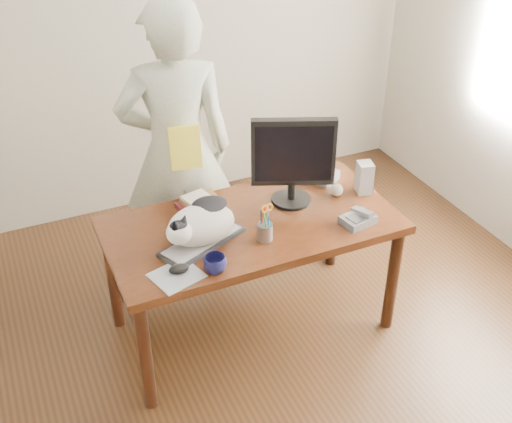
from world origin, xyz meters
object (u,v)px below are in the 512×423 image
(desk, at_px, (247,237))
(monitor, at_px, (293,157))
(phone, at_px, (358,219))
(baseball, at_px, (337,190))
(mouse, at_px, (179,269))
(cat, at_px, (199,224))
(speaker, at_px, (364,178))
(coffee_mug, at_px, (215,264))
(pen_cup, at_px, (265,230))
(book_stack, at_px, (199,203))
(keyboard, at_px, (202,242))
(calculator, at_px, (319,174))
(person, at_px, (177,153))

(desk, relative_size, monitor, 3.06)
(phone, distance_m, baseball, 0.30)
(mouse, bearing_deg, monitor, 7.55)
(cat, xyz_separation_m, mouse, (-0.17, -0.17, -0.11))
(mouse, height_order, speaker, speaker)
(desk, height_order, speaker, speaker)
(coffee_mug, height_order, speaker, speaker)
(pen_cup, height_order, book_stack, pen_cup)
(coffee_mug, bearing_deg, mouse, 158.27)
(keyboard, distance_m, cat, 0.12)
(baseball, relative_size, book_stack, 0.30)
(calculator, bearing_deg, cat, 173.35)
(pen_cup, bearing_deg, person, 105.41)
(cat, height_order, person, person)
(speaker, relative_size, person, 0.10)
(desk, distance_m, book_stack, 0.33)
(pen_cup, bearing_deg, cat, 165.44)
(phone, bearing_deg, desk, 137.92)
(mouse, relative_size, speaker, 0.62)
(desk, xyz_separation_m, mouse, (-0.51, -0.34, 0.17))
(phone, bearing_deg, monitor, 114.92)
(book_stack, distance_m, person, 0.38)
(mouse, relative_size, coffee_mug, 1.01)
(pen_cup, xyz_separation_m, speaker, (0.73, 0.20, 0.04))
(baseball, bearing_deg, desk, 177.56)
(monitor, xyz_separation_m, baseball, (0.28, -0.04, -0.26))
(baseball, bearing_deg, cat, -171.04)
(cat, height_order, speaker, cat)
(desk, distance_m, baseball, 0.59)
(mouse, height_order, coffee_mug, coffee_mug)
(monitor, height_order, coffee_mug, monitor)
(speaker, distance_m, baseball, 0.18)
(speaker, bearing_deg, person, 162.38)
(monitor, distance_m, calculator, 0.43)
(monitor, bearing_deg, speaker, 14.45)
(monitor, relative_size, mouse, 4.46)
(monitor, bearing_deg, keyboard, -141.87)
(keyboard, relative_size, baseball, 6.82)
(mouse, bearing_deg, speaker, -3.11)
(coffee_mug, height_order, calculator, coffee_mug)
(book_stack, bearing_deg, calculator, -6.58)
(baseball, height_order, book_stack, book_stack)
(monitor, bearing_deg, book_stack, -175.35)
(desk, height_order, calculator, calculator)
(speaker, xyz_separation_m, calculator, (-0.16, 0.24, -0.07))
(mouse, height_order, phone, phone)
(book_stack, bearing_deg, monitor, -25.75)
(phone, bearing_deg, person, 120.53)
(speaker, relative_size, book_stack, 0.77)
(calculator, bearing_deg, pen_cup, -170.51)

